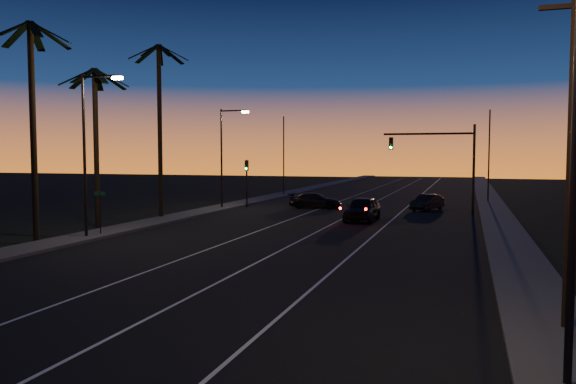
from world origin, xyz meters
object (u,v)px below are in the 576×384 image
(signal_mast, at_px, (443,153))
(right_car, at_px, (427,202))
(cross_car, at_px, (315,201))
(lead_car, at_px, (362,209))
(utility_pole, at_px, (573,128))

(signal_mast, bearing_deg, right_car, 122.55)
(right_car, xyz_separation_m, cross_car, (-9.39, -1.04, -0.00))
(right_car, bearing_deg, lead_car, -113.23)
(signal_mast, bearing_deg, utility_pole, -81.53)
(signal_mast, height_order, lead_car, signal_mast)
(utility_pole, height_order, signal_mast, utility_pole)
(utility_pole, distance_m, signal_mast, 30.33)
(utility_pole, height_order, lead_car, utility_pole)
(signal_mast, distance_m, right_car, 4.70)
(signal_mast, distance_m, cross_car, 11.42)
(signal_mast, xyz_separation_m, right_car, (-1.23, 1.93, -4.11))
(cross_car, bearing_deg, right_car, 6.33)
(utility_pole, height_order, cross_car, utility_pole)
(right_car, bearing_deg, cross_car, -173.67)
(signal_mast, relative_size, lead_car, 1.27)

